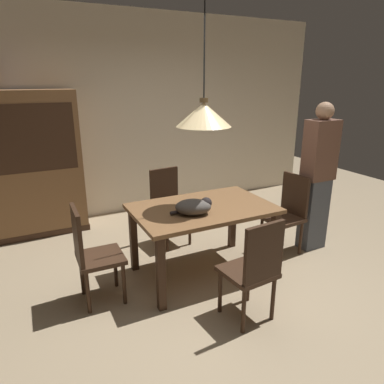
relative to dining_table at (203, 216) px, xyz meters
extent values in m
plane|color=#998466|center=(-0.04, -0.43, -0.65)|extent=(10.00, 10.00, 0.00)
cube|color=beige|center=(-0.04, 2.22, 0.80)|extent=(6.40, 0.10, 2.90)
cube|color=brown|center=(0.00, 0.00, 0.08)|extent=(1.40, 0.90, 0.04)
cube|color=#382316|center=(-0.62, -0.39, -0.29)|extent=(0.07, 0.07, 0.71)
cube|color=#382316|center=(0.62, -0.39, -0.29)|extent=(0.07, 0.07, 0.71)
cube|color=#382316|center=(-0.62, 0.39, -0.29)|extent=(0.07, 0.07, 0.71)
cube|color=#382316|center=(0.62, 0.39, -0.29)|extent=(0.07, 0.07, 0.71)
cube|color=#382316|center=(1.05, 0.00, -0.22)|extent=(0.44, 0.44, 0.04)
cube|color=#322014|center=(1.23, 0.02, 0.04)|extent=(0.07, 0.38, 0.48)
cylinder|color=#382316|center=(0.88, 0.14, -0.44)|extent=(0.04, 0.04, 0.41)
cylinder|color=#382316|center=(0.91, -0.17, -0.44)|extent=(0.04, 0.04, 0.41)
cylinder|color=#382316|center=(1.19, 0.17, -0.44)|extent=(0.04, 0.04, 0.41)
cylinder|color=#382316|center=(1.22, -0.14, -0.44)|extent=(0.04, 0.04, 0.41)
cube|color=#382316|center=(-1.05, 0.00, -0.22)|extent=(0.41, 0.41, 0.04)
cube|color=#322014|center=(-1.23, 0.00, 0.04)|extent=(0.04, 0.38, 0.48)
cylinder|color=#382316|center=(-0.89, -0.16, -0.44)|extent=(0.04, 0.04, 0.41)
cylinder|color=#382316|center=(-0.89, 0.16, -0.44)|extent=(0.04, 0.04, 0.41)
cylinder|color=#382316|center=(-1.21, -0.16, -0.44)|extent=(0.04, 0.04, 0.41)
cylinder|color=#382316|center=(-1.21, 0.16, -0.44)|extent=(0.04, 0.04, 0.41)
cube|color=#382316|center=(0.00, -0.80, -0.22)|extent=(0.43, 0.43, 0.04)
cube|color=#322014|center=(0.02, -0.98, 0.04)|extent=(0.38, 0.07, 0.48)
cylinder|color=#382316|center=(0.15, -0.63, -0.44)|extent=(0.04, 0.04, 0.41)
cylinder|color=#382316|center=(-0.17, -0.65, -0.44)|extent=(0.04, 0.04, 0.41)
cylinder|color=#382316|center=(0.17, -0.95, -0.44)|extent=(0.04, 0.04, 0.41)
cylinder|color=#382316|center=(-0.15, -0.97, -0.44)|extent=(0.04, 0.04, 0.41)
cube|color=#382316|center=(0.00, 0.80, -0.22)|extent=(0.44, 0.44, 0.04)
cube|color=#322014|center=(-0.02, 0.98, 0.04)|extent=(0.38, 0.08, 0.48)
cylinder|color=#382316|center=(-0.14, 0.62, -0.44)|extent=(0.04, 0.04, 0.41)
cylinder|color=#382316|center=(0.18, 0.66, -0.44)|extent=(0.04, 0.04, 0.41)
cylinder|color=#382316|center=(-0.18, 0.94, -0.44)|extent=(0.04, 0.04, 0.41)
cylinder|color=#382316|center=(0.14, 0.98, -0.44)|extent=(0.04, 0.04, 0.41)
ellipsoid|color=#4C4742|center=(-0.18, -0.14, 0.18)|extent=(0.40, 0.33, 0.15)
sphere|color=black|center=(-0.05, -0.16, 0.20)|extent=(0.11, 0.11, 0.11)
cylinder|color=black|center=(-0.30, -0.08, 0.13)|extent=(0.18, 0.04, 0.04)
cone|color=beige|center=(0.00, 0.00, 1.01)|extent=(0.52, 0.52, 0.22)
cylinder|color=#513D23|center=(0.00, 0.00, 1.14)|extent=(0.08, 0.08, 0.04)
cylinder|color=black|center=(0.00, 0.00, 1.68)|extent=(0.01, 0.01, 1.04)
cube|color=brown|center=(-1.41, 1.89, 0.28)|extent=(1.10, 0.44, 1.85)
cube|color=#382316|center=(-1.41, 1.67, 0.65)|extent=(0.97, 0.01, 0.81)
cube|color=#382316|center=(-1.41, 1.89, -0.61)|extent=(1.12, 0.45, 0.08)
cube|color=#4C515B|center=(1.48, -0.05, -0.22)|extent=(0.30, 0.20, 0.86)
cube|color=brown|center=(1.48, -0.05, 0.55)|extent=(0.36, 0.22, 0.68)
sphere|color=#A37A5B|center=(1.48, -0.05, 0.99)|extent=(0.20, 0.20, 0.20)
camera|label=1|loc=(-1.59, -2.94, 1.34)|focal=33.09mm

